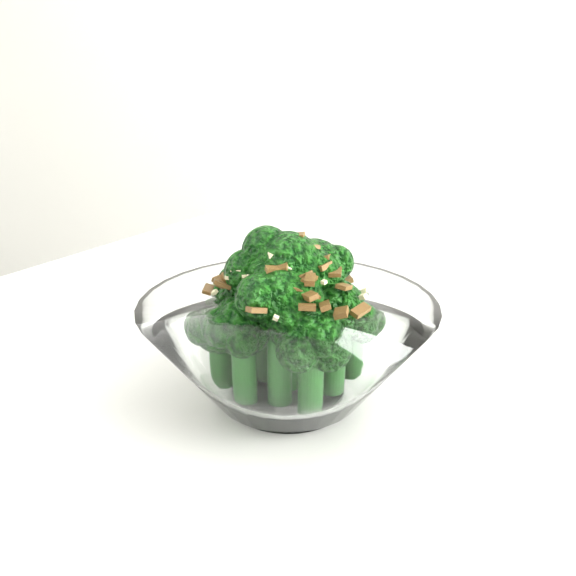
# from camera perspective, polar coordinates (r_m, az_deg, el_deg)

# --- Properties ---
(broccoli_dish) EXTENTS (0.20, 0.20, 0.12)m
(broccoli_dish) POSITION_cam_1_polar(r_m,az_deg,el_deg) (0.44, -0.03, -4.52)
(broccoli_dish) COLOR white
(broccoli_dish) RESTS_ON table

